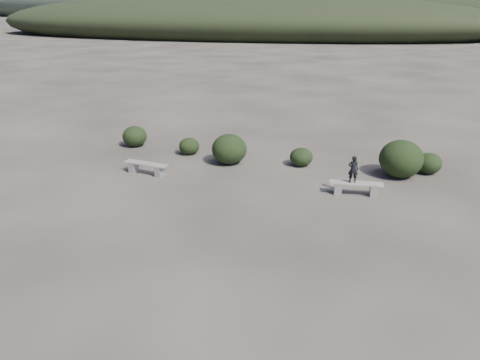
% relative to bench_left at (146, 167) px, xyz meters
% --- Properties ---
extents(ground, '(1200.00, 1200.00, 0.00)m').
position_rel_bench_left_xyz_m(ground, '(4.68, -5.95, -0.30)').
color(ground, '#2E2924').
rests_on(ground, ground).
extents(bench_left, '(1.99, 0.70, 0.49)m').
position_rel_bench_left_xyz_m(bench_left, '(0.00, 0.00, 0.00)').
color(bench_left, slate).
rests_on(bench_left, ground).
extents(bench_right, '(1.99, 0.60, 0.49)m').
position_rel_bench_left_xyz_m(bench_right, '(8.56, -0.03, 0.00)').
color(bench_right, slate).
rests_on(bench_right, ground).
extents(seated_person, '(0.40, 0.29, 1.03)m').
position_rel_bench_left_xyz_m(seated_person, '(8.41, -0.05, 0.71)').
color(seated_person, black).
rests_on(seated_person, bench_right).
extents(shrub_a, '(0.96, 0.96, 0.79)m').
position_rel_bench_left_xyz_m(shrub_a, '(0.75, 3.07, 0.10)').
color(shrub_a, black).
rests_on(shrub_a, ground).
extents(shrub_b, '(1.56, 1.56, 1.33)m').
position_rel_bench_left_xyz_m(shrub_b, '(2.96, 2.25, 0.37)').
color(shrub_b, black).
rests_on(shrub_b, ground).
extents(shrub_c, '(1.01, 1.01, 0.81)m').
position_rel_bench_left_xyz_m(shrub_c, '(6.11, 2.77, 0.11)').
color(shrub_c, black).
rests_on(shrub_c, ground).
extents(shrub_d, '(1.77, 1.77, 1.55)m').
position_rel_bench_left_xyz_m(shrub_d, '(10.23, 2.46, 0.48)').
color(shrub_d, black).
rests_on(shrub_d, ground).
extents(shrub_e, '(1.05, 1.05, 0.88)m').
position_rel_bench_left_xyz_m(shrub_e, '(11.42, 3.21, 0.14)').
color(shrub_e, black).
rests_on(shrub_e, ground).
extents(shrub_f, '(1.20, 1.20, 1.02)m').
position_rel_bench_left_xyz_m(shrub_f, '(-2.35, 3.61, 0.21)').
color(shrub_f, black).
rests_on(shrub_f, ground).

